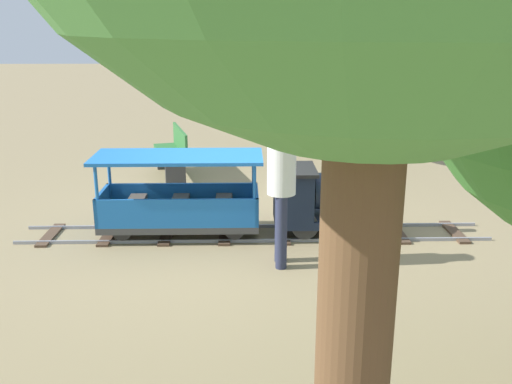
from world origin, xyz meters
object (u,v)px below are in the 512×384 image
object	(u,v)px
conductor_person	(282,179)
park_bench	(173,153)
locomotive	(324,197)
passenger_car	(180,202)
oak_tree_near	(347,14)

from	to	relation	value
conductor_person	park_bench	bearing A→B (deg)	-156.80
conductor_person	park_bench	world-z (taller)	conductor_person
locomotive	park_bench	xyz separation A→B (m)	(-2.78, -2.16, -0.07)
passenger_car	conductor_person	size ratio (longest dim) A/B	1.23
park_bench	oak_tree_near	world-z (taller)	oak_tree_near
conductor_person	locomotive	bearing A→B (deg)	147.00
locomotive	park_bench	bearing A→B (deg)	-142.15
locomotive	conductor_person	xyz separation A→B (m)	(0.90, -0.58, 0.47)
park_bench	locomotive	bearing A→B (deg)	37.85
locomotive	passenger_car	bearing A→B (deg)	-90.00
passenger_car	conductor_person	bearing A→B (deg)	52.43
oak_tree_near	park_bench	bearing A→B (deg)	-71.05
locomotive	passenger_car	world-z (taller)	locomotive
locomotive	conductor_person	bearing A→B (deg)	-33.00
conductor_person	park_bench	distance (m)	4.05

